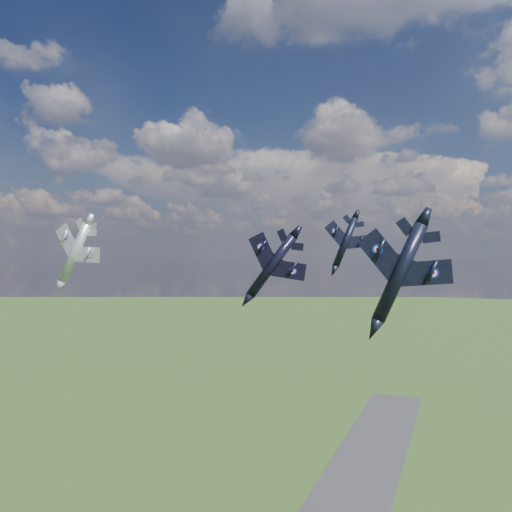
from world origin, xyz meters
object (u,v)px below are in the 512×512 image
at_px(jet_lead_navy, 272,266).
at_px(jet_right_navy, 400,272).
at_px(jet_left_silver, 75,252).
at_px(jet_high_navy, 345,242).

height_order(jet_lead_navy, jet_right_navy, jet_lead_navy).
distance_m(jet_lead_navy, jet_left_silver, 35.54).
bearing_deg(jet_right_navy, jet_lead_navy, 122.39).
relative_size(jet_high_navy, jet_left_silver, 0.80).
relative_size(jet_lead_navy, jet_right_navy, 1.17).
distance_m(jet_lead_navy, jet_high_navy, 16.91).
xyz_separation_m(jet_right_navy, jet_left_silver, (-57.52, 20.33, 2.12)).
bearing_deg(jet_lead_navy, jet_high_navy, 48.17).
relative_size(jet_lead_navy, jet_left_silver, 1.00).
bearing_deg(jet_lead_navy, jet_right_navy, -58.25).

